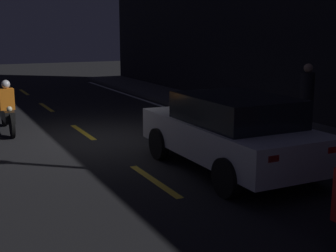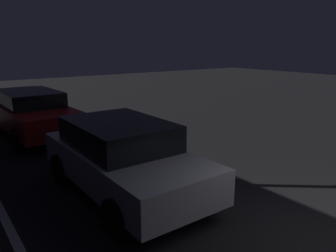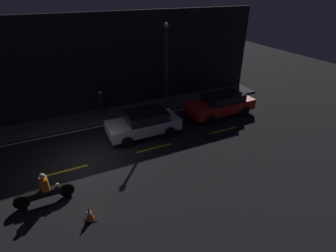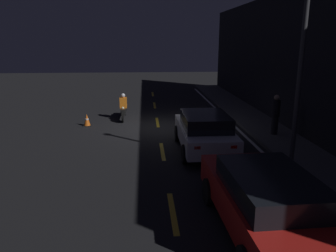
% 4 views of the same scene
% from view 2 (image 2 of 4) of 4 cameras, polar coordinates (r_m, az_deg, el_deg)
% --- Properties ---
extents(lane_dash_d, '(2.00, 0.14, 0.01)m').
position_cam_2_polar(lane_dash_d, '(7.51, 3.13, -8.62)').
color(lane_dash_d, gold).
rests_on(lane_dash_d, ground).
extents(lane_dash_e, '(2.00, 0.14, 0.01)m').
position_cam_2_polar(lane_dash_e, '(11.17, -11.71, -1.30)').
color(lane_dash_e, gold).
rests_on(lane_dash_e, ground).
extents(sedan_white, '(4.08, 1.92, 1.45)m').
position_cam_2_polar(sedan_white, '(6.47, -7.86, -5.22)').
color(sedan_white, silver).
rests_on(sedan_white, ground).
extents(taxi_red, '(4.59, 2.02, 1.46)m').
position_cam_2_polar(taxi_red, '(11.39, -22.62, 2.27)').
color(taxi_red, red).
rests_on(taxi_red, ground).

